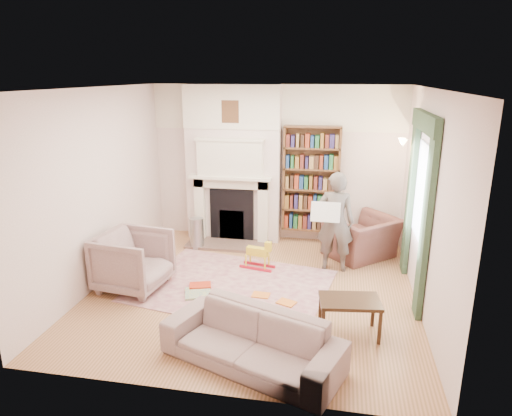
% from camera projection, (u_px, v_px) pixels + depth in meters
% --- Properties ---
extents(floor, '(4.50, 4.50, 0.00)m').
position_uv_depth(floor, '(253.00, 290.00, 6.53)').
color(floor, brown).
rests_on(floor, ground).
extents(ceiling, '(4.50, 4.50, 0.00)m').
position_uv_depth(ceiling, '(252.00, 88.00, 5.74)').
color(ceiling, white).
rests_on(ceiling, wall_back).
extents(wall_back, '(4.50, 0.00, 4.50)m').
position_uv_depth(wall_back, '(276.00, 164.00, 8.26)').
color(wall_back, '#F3DDD2').
rests_on(wall_back, floor).
extents(wall_front, '(4.50, 0.00, 4.50)m').
position_uv_depth(wall_front, '(204.00, 260.00, 4.01)').
color(wall_front, '#F3DDD2').
rests_on(wall_front, floor).
extents(wall_left, '(0.00, 4.50, 4.50)m').
position_uv_depth(wall_left, '(99.00, 188.00, 6.53)').
color(wall_left, '#F3DDD2').
rests_on(wall_left, floor).
extents(wall_right, '(0.00, 4.50, 4.50)m').
position_uv_depth(wall_right, '(428.00, 204.00, 5.74)').
color(wall_right, '#F3DDD2').
rests_on(wall_right, floor).
extents(fireplace, '(1.70, 0.58, 2.80)m').
position_uv_depth(fireplace, '(233.00, 165.00, 8.20)').
color(fireplace, '#F3DDD2').
rests_on(fireplace, floor).
extents(bookcase, '(1.00, 0.24, 1.85)m').
position_uv_depth(bookcase, '(311.00, 179.00, 8.08)').
color(bookcase, brown).
rests_on(bookcase, floor).
extents(window, '(0.02, 0.90, 1.30)m').
position_uv_depth(window, '(422.00, 192.00, 6.11)').
color(window, silver).
rests_on(window, wall_right).
extents(curtain_left, '(0.07, 0.32, 2.40)m').
position_uv_depth(curtain_left, '(426.00, 226.00, 5.52)').
color(curtain_left, '#2C442E').
rests_on(curtain_left, floor).
extents(curtain_right, '(0.07, 0.32, 2.40)m').
position_uv_depth(curtain_right, '(410.00, 197.00, 6.84)').
color(curtain_right, '#2C442E').
rests_on(curtain_right, floor).
extents(pelmet, '(0.09, 1.70, 0.24)m').
position_uv_depth(pelmet, '(426.00, 122.00, 5.85)').
color(pelmet, '#2C442E').
rests_on(pelmet, wall_right).
extents(wall_sconce, '(0.20, 0.24, 0.24)m').
position_uv_depth(wall_sconce, '(400.00, 146.00, 7.05)').
color(wall_sconce, gold).
rests_on(wall_sconce, wall_right).
extents(rug, '(3.01, 2.51, 0.01)m').
position_uv_depth(rug, '(233.00, 285.00, 6.65)').
color(rug, beige).
rests_on(rug, floor).
extents(armchair_reading, '(1.41, 1.40, 0.69)m').
position_uv_depth(armchair_reading, '(362.00, 237.00, 7.62)').
color(armchair_reading, '#482A26').
rests_on(armchair_reading, floor).
extents(armchair_left, '(1.02, 1.00, 0.83)m').
position_uv_depth(armchair_left, '(134.00, 261.00, 6.48)').
color(armchair_left, '#AE9C90').
rests_on(armchair_left, floor).
extents(sofa, '(2.06, 1.38, 0.56)m').
position_uv_depth(sofa, '(252.00, 341.00, 4.79)').
color(sofa, gray).
rests_on(sofa, floor).
extents(man_reading, '(0.58, 0.39, 1.57)m').
position_uv_depth(man_reading, '(335.00, 222.00, 7.00)').
color(man_reading, '#554C44').
rests_on(man_reading, floor).
extents(newspaper, '(0.44, 0.13, 0.29)m').
position_uv_depth(newspaper, '(325.00, 212.00, 6.78)').
color(newspaper, silver).
rests_on(newspaper, man_reading).
extents(coffee_table, '(0.75, 0.54, 0.45)m').
position_uv_depth(coffee_table, '(349.00, 317.00, 5.37)').
color(coffee_table, '#372213').
rests_on(coffee_table, floor).
extents(paraffin_heater, '(0.26, 0.26, 0.55)m').
position_uv_depth(paraffin_heater, '(197.00, 233.00, 8.03)').
color(paraffin_heater, '#94989B').
rests_on(paraffin_heater, floor).
extents(rocking_horse, '(0.57, 0.32, 0.47)m').
position_uv_depth(rocking_horse, '(257.00, 255.00, 7.18)').
color(rocking_horse, gold).
rests_on(rocking_horse, rug).
extents(board_game, '(0.46, 0.46, 0.03)m').
position_uv_depth(board_game, '(198.00, 293.00, 6.38)').
color(board_game, '#F0E254').
rests_on(board_game, rug).
extents(game_box_lid, '(0.35, 0.29, 0.05)m').
position_uv_depth(game_box_lid, '(200.00, 286.00, 6.56)').
color(game_box_lid, red).
rests_on(game_box_lid, rug).
extents(comic_annuals, '(0.78, 0.68, 0.02)m').
position_uv_depth(comic_annuals, '(265.00, 302.00, 6.13)').
color(comic_annuals, red).
rests_on(comic_annuals, rug).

